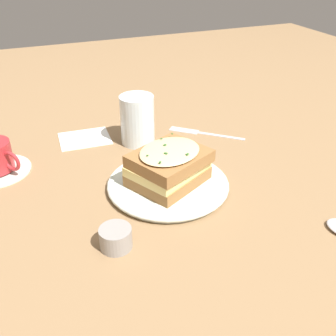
{
  "coord_description": "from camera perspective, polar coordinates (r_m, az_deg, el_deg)",
  "views": [
    {
      "loc": [
        0.21,
        0.56,
        0.42
      ],
      "look_at": [
        -0.02,
        -0.01,
        0.04
      ],
      "focal_mm": 42.0,
      "sensor_mm": 36.0,
      "label": 1
    }
  ],
  "objects": [
    {
      "name": "water_glass",
      "position": [
        0.88,
        -4.47,
        6.97
      ],
      "size": [
        0.08,
        0.08,
        0.11
      ],
      "primitive_type": "cylinder",
      "color": "silver",
      "rests_on": "ground_plane"
    },
    {
      "name": "ground_plane",
      "position": [
        0.73,
        -1.41,
        -3.78
      ],
      "size": [
        2.4,
        2.4,
        0.0
      ],
      "primitive_type": "plane",
      "color": "olive"
    },
    {
      "name": "condiment_pot",
      "position": [
        0.61,
        -7.59,
        -10.02
      ],
      "size": [
        0.05,
        0.05,
        0.03
      ],
      "primitive_type": "cylinder",
      "color": "gray",
      "rests_on": "ground_plane"
    },
    {
      "name": "sandwich",
      "position": [
        0.71,
        0.1,
        0.3
      ],
      "size": [
        0.17,
        0.16,
        0.07
      ],
      "rotation": [
        0.0,
        0.0,
        3.63
      ],
      "color": "olive",
      "rests_on": "dinner_plate"
    },
    {
      "name": "napkin",
      "position": [
        0.94,
        -11.99,
        4.26
      ],
      "size": [
        0.12,
        0.1,
        0.0
      ],
      "primitive_type": "cube",
      "rotation": [
        0.0,
        0.0,
        -0.05
      ],
      "color": "white",
      "rests_on": "ground_plane"
    },
    {
      "name": "dinner_plate",
      "position": [
        0.74,
        0.0,
        -2.35
      ],
      "size": [
        0.23,
        0.23,
        0.01
      ],
      "color": "silver",
      "rests_on": "ground_plane"
    },
    {
      "name": "fork",
      "position": [
        0.95,
        4.31,
        5.22
      ],
      "size": [
        0.15,
        0.13,
        0.0
      ],
      "rotation": [
        0.0,
        0.0,
        3.99
      ],
      "color": "silver",
      "rests_on": "ground_plane"
    }
  ]
}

